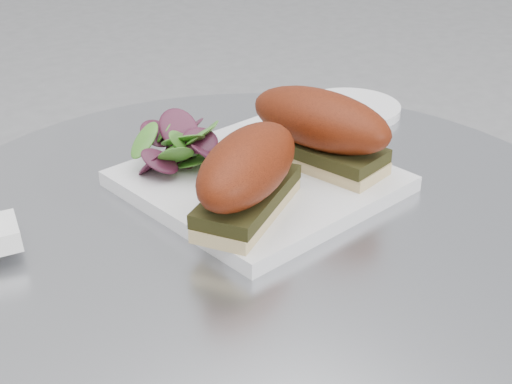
# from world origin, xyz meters

# --- Properties ---
(plate) EXTENTS (0.26, 0.26, 0.02)m
(plate) POSITION_xyz_m (0.04, 0.05, 0.74)
(plate) COLOR white
(plate) RESTS_ON table
(sandwich_left) EXTENTS (0.17, 0.14, 0.08)m
(sandwich_left) POSITION_xyz_m (-0.02, -0.01, 0.79)
(sandwich_left) COLOR #CFB181
(sandwich_left) RESTS_ON plate
(sandwich_right) EXTENTS (0.11, 0.18, 0.08)m
(sandwich_right) POSITION_xyz_m (0.11, 0.03, 0.79)
(sandwich_right) COLOR #CFB181
(sandwich_right) RESTS_ON plate
(salad) EXTENTS (0.11, 0.11, 0.05)m
(salad) POSITION_xyz_m (-0.01, 0.12, 0.77)
(salad) COLOR #51802A
(salad) RESTS_ON plate
(saucer) EXTENTS (0.13, 0.13, 0.01)m
(saucer) POSITION_xyz_m (0.27, 0.14, 0.74)
(saucer) COLOR white
(saucer) RESTS_ON table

